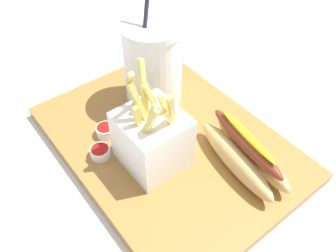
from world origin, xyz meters
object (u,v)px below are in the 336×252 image
Objects in this scene: fries_basket at (152,139)px; ketchup_cup_1 at (105,130)px; soda_cup at (153,64)px; ketchup_cup_2 at (100,152)px; hot_dog_1 at (244,153)px.

ketchup_cup_1 is at bearing 18.59° from fries_basket.
ketchup_cup_1 is (0.09, 0.03, -0.04)m from fries_basket.
soda_cup reaches higher than ketchup_cup_1.
soda_cup is 0.14m from ketchup_cup_1.
soda_cup is at bearing -68.37° from ketchup_cup_2.
hot_dog_1 is 5.73× the size of ketchup_cup_1.
hot_dog_1 reaches higher than ketchup_cup_1.
hot_dog_1 is (-0.09, -0.10, -0.02)m from fries_basket.
hot_dog_1 is 0.23m from ketchup_cup_1.
ketchup_cup_2 is at bearing 46.75° from fries_basket.
soda_cup is 8.03× the size of ketchup_cup_2.
ketchup_cup_2 is at bearing 47.99° from hot_dog_1.
ketchup_cup_1 is at bearing 36.38° from hot_dog_1.
hot_dog_1 is (-0.21, -0.02, -0.05)m from soda_cup.
ketchup_cup_2 is (0.06, 0.06, -0.04)m from fries_basket.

